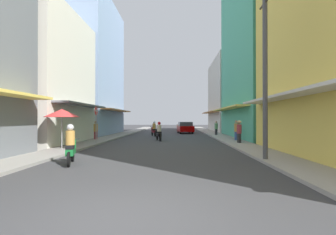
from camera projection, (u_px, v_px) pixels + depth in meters
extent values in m
plane|color=#38383A|center=(167.00, 136.00, 26.28)|extent=(113.56, 113.56, 0.00)
cube|color=gray|center=(116.00, 136.00, 26.47)|extent=(1.87, 59.62, 0.12)
cube|color=#9E9991|center=(219.00, 136.00, 26.09)|extent=(1.87, 59.62, 0.12)
cube|color=silver|center=(36.00, 79.00, 18.53)|extent=(6.00, 8.37, 9.47)
cube|color=slate|center=(84.00, 105.00, 18.39)|extent=(1.10, 7.53, 0.12)
cube|color=#8CA5CC|center=(87.00, 69.00, 29.17)|extent=(6.00, 11.28, 15.09)
cube|color=#D88C4C|center=(118.00, 110.00, 29.01)|extent=(1.10, 10.15, 0.12)
cube|color=silver|center=(297.00, 93.00, 10.16)|extent=(1.10, 12.35, 0.12)
cube|color=#4CB28C|center=(265.00, 43.00, 23.88)|extent=(6.00, 12.58, 17.97)
cube|color=#EFD159|center=(228.00, 108.00, 23.95)|extent=(1.10, 11.33, 0.12)
cube|color=silver|center=(234.00, 96.00, 37.06)|extent=(6.00, 12.26, 10.31)
cube|color=#D88C4C|center=(210.00, 112.00, 37.16)|extent=(1.10, 11.03, 0.12)
cylinder|color=black|center=(152.00, 133.00, 27.32)|extent=(0.26, 0.56, 0.56)
cylinder|color=black|center=(155.00, 134.00, 26.12)|extent=(0.26, 0.56, 0.56)
cube|color=maroon|center=(154.00, 131.00, 26.68)|extent=(0.59, 1.04, 0.24)
cube|color=black|center=(154.00, 130.00, 26.49)|extent=(0.45, 0.62, 0.14)
cylinder|color=maroon|center=(153.00, 129.00, 27.20)|extent=(0.28, 0.28, 0.45)
cylinder|color=black|center=(153.00, 127.00, 27.21)|extent=(0.53, 0.21, 0.03)
cylinder|color=#BF8C3F|center=(154.00, 126.00, 26.54)|extent=(0.34, 0.34, 0.55)
sphere|color=silver|center=(154.00, 122.00, 26.54)|extent=(0.26, 0.26, 0.26)
cylinder|color=black|center=(178.00, 129.00, 39.88)|extent=(0.27, 0.55, 0.56)
cylinder|color=black|center=(180.00, 129.00, 41.04)|extent=(0.27, 0.55, 0.56)
cube|color=orange|center=(179.00, 127.00, 40.51)|extent=(0.60, 1.04, 0.24)
cube|color=black|center=(180.00, 126.00, 40.69)|extent=(0.45, 0.62, 0.14)
cylinder|color=orange|center=(178.00, 126.00, 40.00)|extent=(0.28, 0.28, 0.45)
cylinder|color=black|center=(178.00, 125.00, 40.00)|extent=(0.53, 0.21, 0.03)
cylinder|color=black|center=(157.00, 137.00, 21.61)|extent=(0.23, 0.56, 0.56)
cylinder|color=black|center=(160.00, 138.00, 20.40)|extent=(0.23, 0.56, 0.56)
cube|color=black|center=(159.00, 135.00, 20.96)|extent=(0.55, 1.04, 0.24)
cube|color=black|center=(159.00, 132.00, 20.76)|extent=(0.42, 0.62, 0.14)
cylinder|color=black|center=(157.00, 132.00, 21.49)|extent=(0.28, 0.28, 0.45)
cylinder|color=black|center=(157.00, 129.00, 21.49)|extent=(0.54, 0.18, 0.03)
cylinder|color=beige|center=(159.00, 128.00, 20.81)|extent=(0.34, 0.34, 0.55)
sphere|color=red|center=(159.00, 123.00, 20.82)|extent=(0.26, 0.26, 0.26)
cylinder|color=black|center=(73.00, 155.00, 10.62)|extent=(0.23, 0.56, 0.56)
cylinder|color=black|center=(69.00, 159.00, 9.41)|extent=(0.23, 0.56, 0.56)
cube|color=#197233|center=(71.00, 152.00, 9.97)|extent=(0.55, 1.04, 0.24)
cube|color=black|center=(70.00, 147.00, 9.77)|extent=(0.42, 0.62, 0.14)
cylinder|color=#197233|center=(72.00, 145.00, 10.50)|extent=(0.28, 0.28, 0.45)
cylinder|color=black|center=(72.00, 139.00, 10.50)|extent=(0.54, 0.18, 0.03)
cylinder|color=#BF8C3F|center=(70.00, 138.00, 9.82)|extent=(0.34, 0.34, 0.55)
sphere|color=#B2B2B7|center=(70.00, 127.00, 9.83)|extent=(0.26, 0.26, 0.26)
cube|color=#8C0000|center=(185.00, 129.00, 32.41)|extent=(2.15, 4.25, 0.70)
cube|color=#333D47|center=(185.00, 124.00, 32.26)|extent=(1.79, 2.24, 0.60)
cylinder|color=black|center=(178.00, 130.00, 33.60)|extent=(0.24, 0.65, 0.64)
cylinder|color=black|center=(190.00, 130.00, 33.70)|extent=(0.24, 0.65, 0.64)
cylinder|color=black|center=(180.00, 131.00, 31.11)|extent=(0.24, 0.65, 0.64)
cylinder|color=black|center=(192.00, 131.00, 31.20)|extent=(0.24, 0.65, 0.64)
cylinder|color=#334C8C|center=(236.00, 137.00, 20.19)|extent=(0.28, 0.28, 0.78)
cylinder|color=#BF8C3F|center=(236.00, 128.00, 20.19)|extent=(0.34, 0.34, 0.66)
sphere|color=tan|center=(236.00, 122.00, 20.19)|extent=(0.22, 0.22, 0.22)
cylinder|color=#262628|center=(239.00, 139.00, 17.95)|extent=(0.28, 0.28, 0.76)
cylinder|color=#99333F|center=(239.00, 129.00, 17.95)|extent=(0.34, 0.34, 0.64)
sphere|color=tan|center=(239.00, 122.00, 17.96)|extent=(0.22, 0.22, 0.22)
cone|color=#D1B77A|center=(239.00, 121.00, 17.96)|extent=(0.44, 0.44, 0.16)
cylinder|color=#262628|center=(216.00, 133.00, 27.17)|extent=(0.28, 0.28, 0.73)
cylinder|color=#598C59|center=(216.00, 126.00, 27.18)|extent=(0.34, 0.34, 0.62)
sphere|color=tan|center=(216.00, 122.00, 27.18)|extent=(0.22, 0.22, 0.22)
cylinder|color=#99333F|center=(96.00, 136.00, 21.11)|extent=(0.28, 0.28, 0.76)
cylinder|color=#BF8C3F|center=(96.00, 128.00, 21.12)|extent=(0.34, 0.34, 0.64)
sphere|color=tan|center=(96.00, 122.00, 21.12)|extent=(0.22, 0.22, 0.22)
cylinder|color=#99999E|center=(62.00, 132.00, 14.00)|extent=(0.05, 0.05, 2.16)
cone|color=#BF3333|center=(62.00, 113.00, 14.01)|extent=(1.91, 1.91, 0.45)
cylinder|color=#4C4C4F|center=(265.00, 75.00, 10.59)|extent=(0.20, 0.20, 7.23)
cylinder|color=#3F382D|center=(265.00, 3.00, 10.61)|extent=(0.08, 1.20, 0.08)
cylinder|color=gray|center=(96.00, 126.00, 17.43)|extent=(0.07, 0.07, 2.60)
cylinder|color=red|center=(96.00, 111.00, 17.44)|extent=(0.02, 0.60, 0.60)
cube|color=white|center=(96.00, 111.00, 17.44)|extent=(0.03, 0.40, 0.10)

